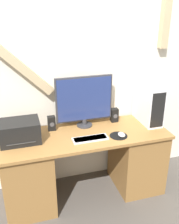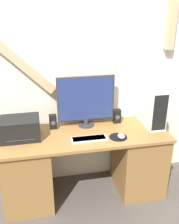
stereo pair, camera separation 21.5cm
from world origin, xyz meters
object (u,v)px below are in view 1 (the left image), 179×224
at_px(monitor, 84,100).
at_px(keyboard, 90,139).
at_px(mouse, 122,135).
at_px(speaker_right, 114,115).
at_px(speaker_left, 52,123).
at_px(printer, 20,131).
at_px(computer_tower, 148,104).

bearing_deg(monitor, keyboard, -95.30).
bearing_deg(mouse, speaker_right, 80.45).
bearing_deg(mouse, keyboard, 175.46).
height_order(speaker_left, speaker_right, same).
height_order(mouse, speaker_left, speaker_left).
distance_m(monitor, mouse, 0.51).
bearing_deg(printer, speaker_left, 24.34).
relative_size(monitor, printer, 1.60).
xyz_separation_m(computer_tower, speaker_left, (-1.03, 0.09, -0.13)).
height_order(monitor, printer, monitor).
height_order(monitor, speaker_right, monitor).
height_order(keyboard, speaker_left, speaker_left).
height_order(monitor, speaker_left, monitor).
relative_size(mouse, speaker_left, 0.64).
bearing_deg(keyboard, monitor, 84.70).
bearing_deg(monitor, computer_tower, -7.89).
relative_size(monitor, speaker_left, 3.93).
xyz_separation_m(computer_tower, printer, (-1.35, -0.05, -0.11)).
bearing_deg(mouse, monitor, 130.20).
distance_m(keyboard, mouse, 0.31).
distance_m(monitor, speaker_left, 0.41).
bearing_deg(speaker_left, computer_tower, -5.11).
xyz_separation_m(monitor, computer_tower, (0.69, -0.10, -0.08)).
xyz_separation_m(keyboard, speaker_left, (-0.32, 0.31, 0.06)).
height_order(keyboard, computer_tower, computer_tower).
distance_m(printer, speaker_right, 1.02).
bearing_deg(computer_tower, speaker_left, 174.89).
height_order(printer, speaker_left, printer).
relative_size(mouse, printer, 0.26).
bearing_deg(computer_tower, speaker_right, 164.25).
xyz_separation_m(monitor, speaker_left, (-0.35, -0.00, -0.21)).
bearing_deg(mouse, speaker_left, 152.17).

